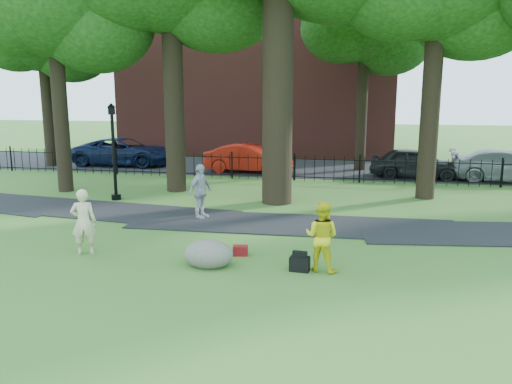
% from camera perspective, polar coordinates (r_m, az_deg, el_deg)
% --- Properties ---
extents(ground, '(120.00, 120.00, 0.00)m').
position_cam_1_polar(ground, '(11.99, -3.09, -8.19)').
color(ground, '#3D6B25').
rests_on(ground, ground).
extents(footpath, '(36.07, 3.85, 0.03)m').
position_cam_1_polar(footpath, '(15.47, 4.19, -3.76)').
color(footpath, black).
rests_on(footpath, ground).
extents(street, '(80.00, 7.00, 0.02)m').
position_cam_1_polar(street, '(27.38, 5.44, 2.71)').
color(street, black).
rests_on(street, ground).
extents(iron_fence, '(44.00, 0.04, 1.20)m').
position_cam_1_polar(iron_fence, '(23.36, 4.38, 2.78)').
color(iron_fence, black).
rests_on(iron_fence, ground).
extents(brick_building, '(18.00, 8.00, 12.00)m').
position_cam_1_polar(brick_building, '(35.67, 0.48, 14.35)').
color(brick_building, maroon).
rests_on(brick_building, ground).
extents(woman, '(0.72, 0.60, 1.67)m').
position_cam_1_polar(woman, '(13.17, -19.11, -3.24)').
color(woman, beige).
rests_on(woman, ground).
extents(man, '(0.92, 0.80, 1.61)m').
position_cam_1_polar(man, '(11.38, 7.52, -5.07)').
color(man, yellow).
rests_on(man, ground).
extents(pedestrian, '(0.78, 1.13, 1.78)m').
position_cam_1_polar(pedestrian, '(16.14, -6.41, 0.06)').
color(pedestrian, '#ACACB1').
rests_on(pedestrian, ground).
extents(boulder, '(1.41, 1.25, 0.68)m').
position_cam_1_polar(boulder, '(11.78, -5.46, -6.83)').
color(boulder, '#696457').
rests_on(boulder, ground).
extents(lamppost, '(0.36, 0.36, 3.66)m').
position_cam_1_polar(lamppost, '(19.58, -15.94, 4.31)').
color(lamppost, black).
rests_on(lamppost, ground).
extents(backpack, '(0.47, 0.32, 0.33)m').
position_cam_1_polar(backpack, '(11.50, 5.01, -8.18)').
color(backpack, black).
rests_on(backpack, ground).
extents(red_bag, '(0.39, 0.28, 0.25)m').
position_cam_1_polar(red_bag, '(12.54, -1.80, -6.71)').
color(red_bag, maroon).
rests_on(red_bag, ground).
extents(red_sedan, '(4.56, 1.81, 1.48)m').
position_cam_1_polar(red_sedan, '(25.74, -0.86, 3.88)').
color(red_sedan, '#A9180D').
rests_on(red_sedan, ground).
extents(navy_van, '(5.67, 2.75, 1.55)m').
position_cam_1_polar(navy_van, '(29.25, -14.89, 4.46)').
color(navy_van, '#0A1636').
rests_on(navy_van, ground).
extents(grey_car, '(4.40, 2.05, 1.46)m').
position_cam_1_polar(grey_car, '(25.19, 17.77, 3.18)').
color(grey_car, black).
rests_on(grey_car, ground).
extents(silver_car, '(5.21, 2.61, 1.45)m').
position_cam_1_polar(silver_car, '(25.60, 26.76, 2.64)').
color(silver_car, gray).
rests_on(silver_car, ground).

